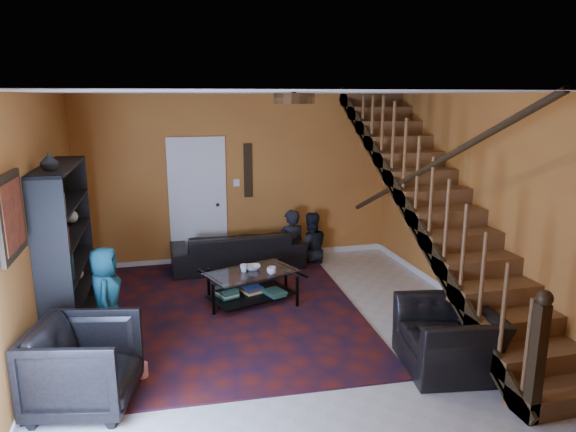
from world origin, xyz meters
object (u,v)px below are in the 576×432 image
object	(u,v)px
bookshelf	(67,252)
sofa	(238,250)
armchair_right	(448,338)
coffee_table	(252,285)
armchair_left	(84,365)

from	to	relation	value
bookshelf	sofa	xyz separation A→B (m)	(2.28, 1.70, -0.66)
bookshelf	armchair_right	bearing A→B (deg)	-26.91
sofa	armchair_right	bearing A→B (deg)	113.12
sofa	coffee_table	xyz separation A→B (m)	(-0.04, -1.50, -0.05)
sofa	coffee_table	bearing A→B (deg)	87.87
armchair_left	coffee_table	world-z (taller)	armchair_left
bookshelf	coffee_table	size ratio (longest dim) A/B	1.50
bookshelf	armchair_left	world-z (taller)	bookshelf
bookshelf	armchair_left	distance (m)	1.91
bookshelf	armchair_right	xyz separation A→B (m)	(3.90, -1.98, -0.63)
bookshelf	armchair_left	bearing A→B (deg)	-78.75
armchair_right	coffee_table	distance (m)	2.74
armchair_right	bookshelf	bearing A→B (deg)	-108.04
armchair_right	coffee_table	xyz separation A→B (m)	(-1.66, 2.18, -0.07)
armchair_left	coffee_table	xyz separation A→B (m)	(1.89, 1.98, -0.15)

